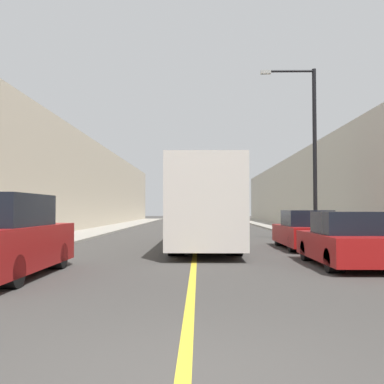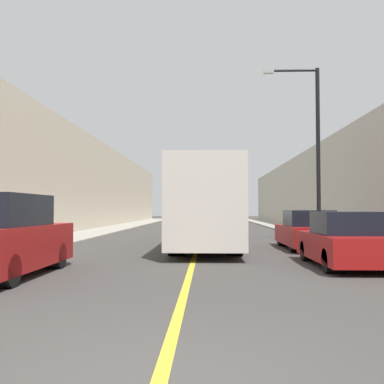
{
  "view_description": "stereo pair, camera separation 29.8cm",
  "coord_description": "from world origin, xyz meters",
  "px_view_note": "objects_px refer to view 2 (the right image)",
  "views": [
    {
      "loc": [
        0.15,
        -4.18,
        1.59
      ],
      "look_at": [
        -0.09,
        10.98,
        2.17
      ],
      "focal_mm": 42.0,
      "sensor_mm": 36.0,
      "label": 1
    },
    {
      "loc": [
        0.45,
        -4.17,
        1.59
      ],
      "look_at": [
        -0.09,
        10.98,
        2.17
      ],
      "focal_mm": 42.0,
      "sensor_mm": 36.0,
      "label": 2
    }
  ],
  "objects_px": {
    "bus": "(206,205)",
    "car_right_mid": "(308,232)",
    "parked_suv_left": "(0,239)",
    "car_right_near": "(347,242)",
    "street_lamp_right": "(314,142)"
  },
  "relations": [
    {
      "from": "bus",
      "to": "car_right_mid",
      "type": "height_order",
      "value": "bus"
    },
    {
      "from": "car_right_near",
      "to": "car_right_mid",
      "type": "bearing_deg",
      "value": 88.55
    },
    {
      "from": "parked_suv_left",
      "to": "bus",
      "type": "bearing_deg",
      "value": 60.9
    },
    {
      "from": "car_right_near",
      "to": "car_right_mid",
      "type": "relative_size",
      "value": 0.92
    },
    {
      "from": "bus",
      "to": "street_lamp_right",
      "type": "distance_m",
      "value": 6.85
    },
    {
      "from": "bus",
      "to": "car_right_mid",
      "type": "relative_size",
      "value": 2.53
    },
    {
      "from": "bus",
      "to": "parked_suv_left",
      "type": "distance_m",
      "value": 9.89
    },
    {
      "from": "street_lamp_right",
      "to": "parked_suv_left",
      "type": "bearing_deg",
      "value": -130.74
    },
    {
      "from": "street_lamp_right",
      "to": "car_right_near",
      "type": "bearing_deg",
      "value": -98.1
    },
    {
      "from": "street_lamp_right",
      "to": "bus",
      "type": "bearing_deg",
      "value": -149.75
    },
    {
      "from": "parked_suv_left",
      "to": "car_right_near",
      "type": "bearing_deg",
      "value": 13.9
    },
    {
      "from": "bus",
      "to": "car_right_near",
      "type": "xyz_separation_m",
      "value": [
        3.92,
        -6.45,
        -1.1
      ]
    },
    {
      "from": "bus",
      "to": "parked_suv_left",
      "type": "bearing_deg",
      "value": -119.1
    },
    {
      "from": "parked_suv_left",
      "to": "street_lamp_right",
      "type": "distance_m",
      "value": 15.93
    },
    {
      "from": "car_right_near",
      "to": "parked_suv_left",
      "type": "bearing_deg",
      "value": -166.1
    }
  ]
}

